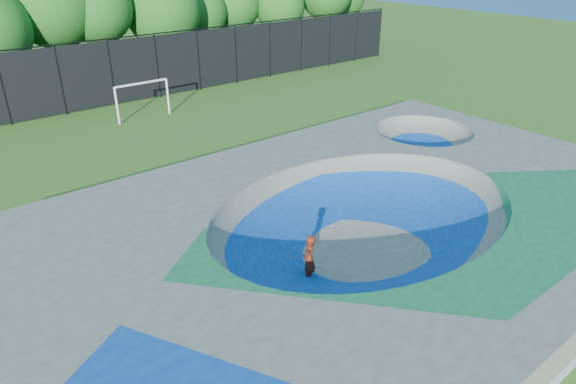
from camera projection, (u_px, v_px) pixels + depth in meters
name	position (u px, v px, depth m)	size (l,w,h in m)	color
ground	(363.00, 245.00, 17.18)	(120.00, 120.00, 0.00)	#35611B
skate_deck	(365.00, 226.00, 16.86)	(22.00, 14.00, 1.50)	gray
skater	(309.00, 259.00, 15.06)	(0.56, 0.37, 1.55)	red
skateboard	(309.00, 280.00, 15.39)	(0.78, 0.22, 0.05)	black
soccer_goal	(142.00, 94.00, 28.84)	(3.19, 0.12, 2.11)	white
fence	(111.00, 72.00, 30.93)	(48.09, 0.09, 4.04)	black
treeline	(82.00, 16.00, 33.30)	(52.86, 6.78, 8.44)	#3F301F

